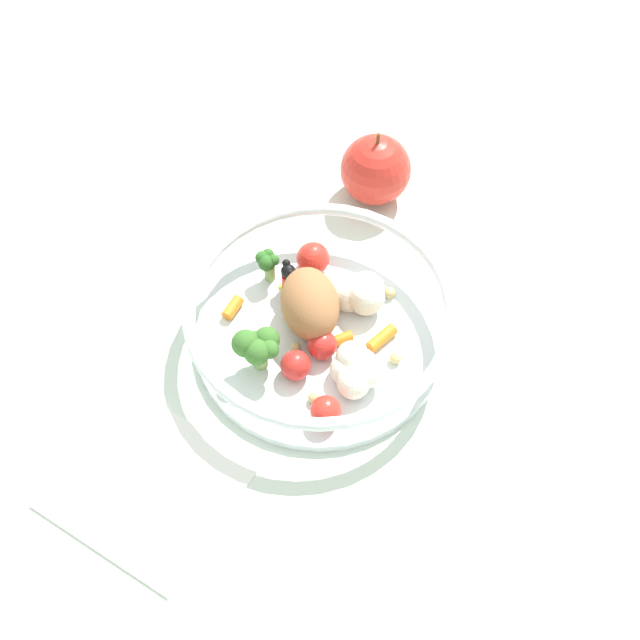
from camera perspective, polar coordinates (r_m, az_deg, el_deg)
name	(u,v)px	position (r m, az deg, el deg)	size (l,w,h in m)	color
ground_plane	(340,336)	(0.76, 1.47, -1.21)	(2.40, 2.40, 0.00)	silver
food_container	(323,318)	(0.73, 0.19, 0.11)	(0.25, 0.25, 0.07)	white
loose_apple	(376,170)	(0.85, 4.07, 10.88)	(0.08, 0.08, 0.09)	red
folded_napkin	(147,484)	(0.70, -12.49, -11.62)	(0.15, 0.13, 0.01)	white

